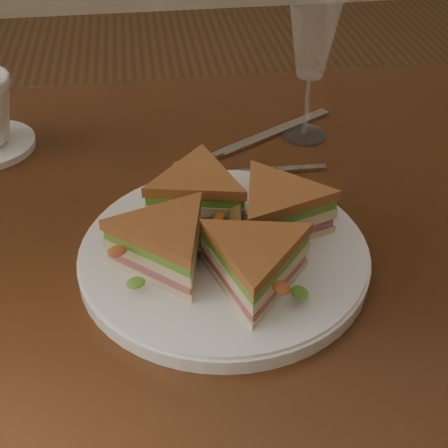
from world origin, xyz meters
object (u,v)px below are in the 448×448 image
(plate, at_px, (224,255))
(spoon, at_px, (222,173))
(wine_glass, at_px, (312,44))
(knife, at_px, (269,135))
(table, at_px, (204,284))
(sandwich_wedges, at_px, (224,228))

(plate, relative_size, spoon, 1.68)
(spoon, height_order, wine_glass, wine_glass)
(spoon, relative_size, wine_glass, 0.97)
(spoon, bearing_deg, knife, 50.39)
(table, height_order, plate, plate)
(sandwich_wedges, height_order, wine_glass, wine_glass)
(spoon, bearing_deg, sandwich_wedges, -96.34)
(knife, bearing_deg, plate, -141.53)
(sandwich_wedges, relative_size, knife, 1.47)
(sandwich_wedges, xyz_separation_m, wine_glass, (0.15, 0.25, 0.09))
(plate, bearing_deg, table, 101.71)
(table, xyz_separation_m, spoon, (0.04, 0.09, 0.10))
(knife, xyz_separation_m, wine_glass, (0.05, -0.01, 0.13))
(spoon, xyz_separation_m, wine_glass, (0.13, 0.09, 0.13))
(plate, relative_size, sandwich_wedges, 1.09)
(plate, height_order, wine_glass, wine_glass)
(spoon, bearing_deg, table, -110.30)
(plate, relative_size, wine_glass, 1.63)
(plate, xyz_separation_m, wine_glass, (0.15, 0.25, 0.13))
(plate, bearing_deg, sandwich_wedges, 180.00)
(spoon, bearing_deg, wine_glass, 34.54)
(wine_glass, bearing_deg, spoon, -146.45)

